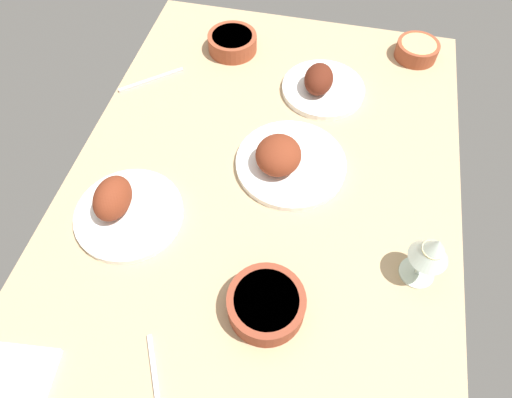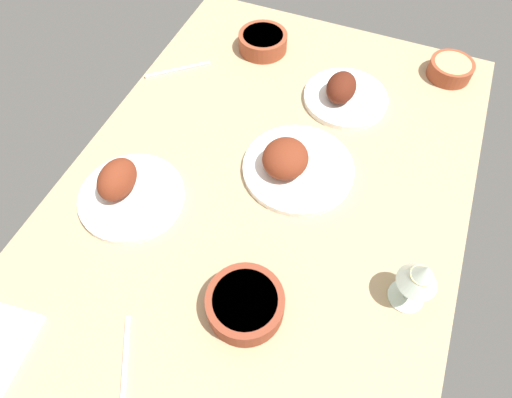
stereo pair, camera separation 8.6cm
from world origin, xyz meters
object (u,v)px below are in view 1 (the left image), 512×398
Objects in this scene: bowl_soup at (232,42)px; spoon_loose at (151,80)px; wine_glass at (432,251)px; plate_near_viewer at (321,85)px; plate_center_main at (285,160)px; plate_far_side at (122,208)px; fork_loose at (156,386)px; bowl_pasta at (417,49)px; bowl_onions at (266,304)px.

spoon_loose is (-17.83, 18.44, -2.27)cm from bowl_soup.
wine_glass is at bearing -137.94° from bowl_soup.
plate_near_viewer is 27.54cm from plate_center_main.
plate_far_side is 1.28× the size of fork_loose.
wine_glass is 84.18cm from spoon_loose.
bowl_pasta reaches higher than fork_loose.
fork_loose is (-53.04, 12.94, -2.32)cm from plate_center_main.
fork_loose is at bearing 126.15° from wine_glass.
plate_center_main is at bearing 112.25° from spoon_loose.
bowl_onions reaches higher than bowl_soup.
wine_glass is (-68.36, -2.15, 7.44)cm from bowl_pasta.
plate_far_side is at bearing 61.89° from spoon_loose.
plate_near_viewer is at bearing -1.57° from bowl_onions.
plate_far_side reaches higher than bowl_pasta.
bowl_onions is 71.41cm from spoon_loose.
fork_loose is at bearing 167.65° from plate_near_viewer.
plate_near_viewer reaches higher than fork_loose.
wine_glass reaches higher than plate_far_side.
plate_near_viewer is 31.75cm from bowl_pasta.
spoon_loose is at bearing 38.22° from bowl_onions.
bowl_onions is at bearing -68.91° from fork_loose.
bowl_pasta is 0.84× the size of bowl_soup.
bowl_soup is at bearing -21.51° from fork_loose.
plate_center_main is 55.65cm from bowl_pasta.
bowl_soup is at bearing 66.76° from plate_near_viewer.
spoon_loose is (41.82, 9.32, -2.29)cm from plate_far_side.
plate_near_viewer reaches higher than bowl_pasta.
bowl_onions is at bearing -112.24° from plate_far_side.
plate_near_viewer is 55.35cm from wine_glass.
bowl_onions is at bearing 87.55° from spoon_loose.
plate_near_viewer is 0.84× the size of plate_center_main.
plate_near_viewer is 0.93× the size of plate_far_side.
wine_glass is (14.13, -28.21, 7.00)cm from bowl_onions.
plate_far_side is 63.47cm from wine_glass.
plate_far_side is at bearing 122.99° from plate_center_main.
spoon_loose is at bearing 97.53° from plate_near_viewer.
bowl_onions is 0.80× the size of spoon_loose.
bowl_soup is (38.93, 22.81, -0.05)cm from plate_center_main.
plate_center_main is 46.39cm from spoon_loose.
plate_center_main reaches higher than bowl_pasta.
plate_center_main is 1.75× the size of bowl_onions.
bowl_soup reaches higher than spoon_loose.
wine_glass reaches higher than plate_near_viewer.
plate_near_viewer is 60.23cm from plate_far_side.
plate_far_side is 0.91× the size of plate_center_main.
wine_glass reaches higher than spoon_loose.
spoon_loose is at bearing 62.92° from plate_center_main.
bowl_onions is (-34.98, -2.91, 0.20)cm from plate_center_main.
plate_far_side is 1.59× the size of bowl_onions.
plate_center_main is 1.41× the size of fork_loose.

